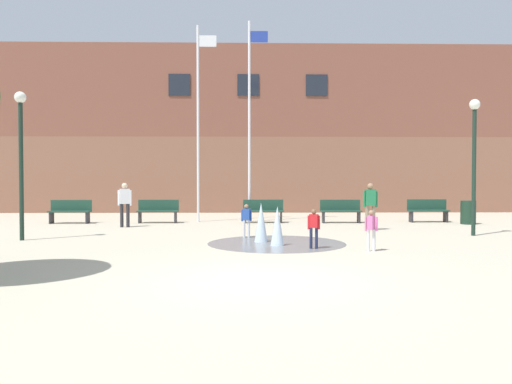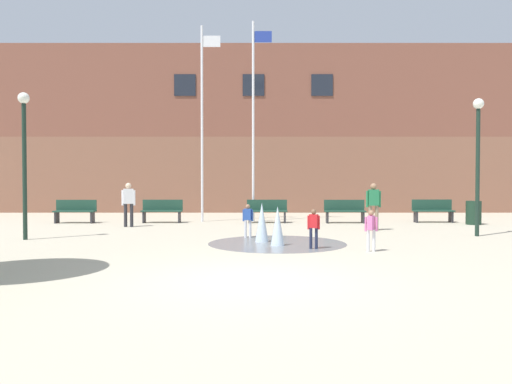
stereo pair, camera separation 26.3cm
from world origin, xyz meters
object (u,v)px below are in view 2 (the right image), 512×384
(park_bench_center, at_px, (160,211))
(flagpole_left, at_px, (200,118))
(flagpole_right, at_px, (251,116))
(lamp_post_left_lane, at_px, (21,145))
(park_bench_near_trashcan, at_px, (342,211))
(adult_in_red, at_px, (371,203))
(teen_by_trashcan, at_px, (126,201))
(park_bench_far_right, at_px, (430,210))
(child_in_fountain, at_px, (245,218))
(park_bench_far_left, at_px, (72,211))
(child_with_pink_shirt, at_px, (311,226))
(child_running, at_px, (369,227))
(lamp_post_right_lane, at_px, (475,147))
(trash_can, at_px, (471,213))
(park_bench_under_right_flagpole, at_px, (265,211))

(park_bench_center, bearing_deg, flagpole_left, 18.42)
(flagpole_right, xyz_separation_m, lamp_post_left_lane, (-6.49, -6.09, -1.59))
(park_bench_near_trashcan, height_order, adult_in_red, adult_in_red)
(adult_in_red, height_order, teen_by_trashcan, same)
(park_bench_center, distance_m, park_bench_far_right, 10.79)
(child_in_fountain, bearing_deg, flagpole_right, 106.70)
(child_in_fountain, xyz_separation_m, flagpole_right, (0.16, 5.58, 3.72))
(park_bench_near_trashcan, distance_m, lamp_post_left_lane, 11.66)
(park_bench_far_left, xyz_separation_m, lamp_post_left_lane, (0.54, -5.41, 2.23))
(child_with_pink_shirt, bearing_deg, child_running, -173.10)
(child_in_fountain, xyz_separation_m, lamp_post_left_lane, (-6.34, -0.50, 2.13))
(park_bench_far_right, bearing_deg, teen_by_trashcan, -170.74)
(adult_in_red, bearing_deg, teen_by_trashcan, 172.94)
(lamp_post_right_lane, height_order, trash_can, lamp_post_right_lane)
(child_with_pink_shirt, xyz_separation_m, lamp_post_left_lane, (-8.00, 1.88, 2.13))
(lamp_post_left_lane, bearing_deg, park_bench_under_right_flagpole, 38.29)
(child_in_fountain, height_order, lamp_post_left_lane, lamp_post_left_lane)
(child_with_pink_shirt, distance_m, lamp_post_right_lane, 6.31)
(park_bench_center, xyz_separation_m, child_running, (6.47, -7.90, 0.10))
(lamp_post_right_lane, bearing_deg, flagpole_right, 142.46)
(park_bench_far_left, distance_m, flagpole_left, 6.24)
(lamp_post_right_lane, relative_size, trash_can, 4.61)
(flagpole_left, xyz_separation_m, trash_can, (10.43, -1.34, -3.75))
(trash_can, bearing_deg, child_running, -128.01)
(park_bench_far_right, relative_size, teen_by_trashcan, 1.01)
(teen_by_trashcan, bearing_deg, child_with_pink_shirt, 118.07)
(park_bench_far_left, relative_size, teen_by_trashcan, 1.01)
(park_bench_far_left, relative_size, lamp_post_left_lane, 0.38)
(park_bench_far_right, distance_m, child_with_pink_shirt, 9.44)
(park_bench_far_left, distance_m, teen_by_trashcan, 3.03)
(park_bench_far_right, xyz_separation_m, lamp_post_left_lane, (-13.64, -5.70, 2.23))
(trash_can, bearing_deg, park_bench_near_trashcan, 171.86)
(park_bench_near_trashcan, bearing_deg, child_running, -95.55)
(flagpole_left, bearing_deg, child_running, -59.79)
(park_bench_under_right_flagpole, xyz_separation_m, park_bench_near_trashcan, (3.06, -0.11, 0.00))
(adult_in_red, height_order, lamp_post_right_lane, lamp_post_right_lane)
(child_in_fountain, bearing_deg, flagpole_left, 127.27)
(teen_by_trashcan, bearing_deg, lamp_post_left_lane, 43.82)
(park_bench_under_right_flagpole, bearing_deg, park_bench_center, 179.61)
(child_with_pink_shirt, relative_size, flagpole_right, 0.12)
(park_bench_near_trashcan, bearing_deg, park_bench_center, 178.91)
(park_bench_under_right_flagpole, relative_size, child_in_fountain, 1.62)
(park_bench_far_left, height_order, lamp_post_left_lane, lamp_post_left_lane)
(park_bench_center, xyz_separation_m, adult_in_red, (7.68, -3.00, 0.45))
(lamp_post_right_lane, bearing_deg, park_bench_far_left, 161.82)
(adult_in_red, relative_size, trash_can, 1.77)
(child_running, relative_size, flagpole_left, 0.12)
(child_in_fountain, relative_size, teen_by_trashcan, 0.62)
(flagpole_left, bearing_deg, trash_can, -7.33)
(park_bench_far_right, xyz_separation_m, trash_can, (1.21, -0.95, -0.03))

